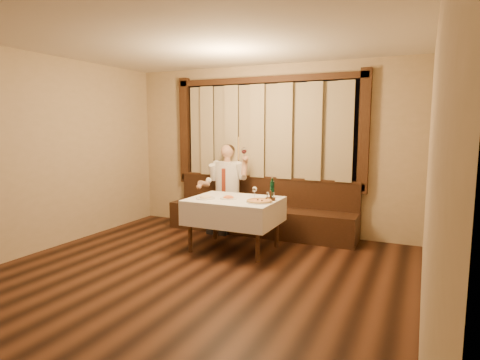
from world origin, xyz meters
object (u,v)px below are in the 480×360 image
at_px(banquette, 261,215).
at_px(pasta_red, 228,196).
at_px(pizza, 259,201).
at_px(cruet_caddy, 271,197).
at_px(dining_table, 234,206).
at_px(seated_man, 226,181).
at_px(green_bottle, 272,189).
at_px(pasta_cream, 206,196).

relative_size(banquette, pasta_red, 13.01).
xyz_separation_m(pizza, cruet_caddy, (0.09, 0.18, 0.03)).
relative_size(dining_table, pasta_red, 5.16).
relative_size(pizza, seated_man, 0.25).
bearing_deg(dining_table, green_bottle, 32.57).
relative_size(pasta_red, green_bottle, 0.83).
distance_m(dining_table, pasta_cream, 0.43).
distance_m(dining_table, cruet_caddy, 0.56).
xyz_separation_m(banquette, dining_table, (0.00, -1.02, 0.34)).
bearing_deg(pizza, green_bottle, 85.41).
bearing_deg(cruet_caddy, dining_table, 176.53).
bearing_deg(seated_man, green_bottle, -30.43).
distance_m(pizza, cruet_caddy, 0.21).
relative_size(pasta_cream, green_bottle, 0.92).
bearing_deg(pizza, dining_table, 165.70).
relative_size(banquette, green_bottle, 10.82).
height_order(green_bottle, cruet_caddy, green_bottle).
xyz_separation_m(pasta_cream, green_bottle, (0.83, 0.49, 0.09)).
bearing_deg(pasta_red, pizza, -6.85).
bearing_deg(banquette, seated_man, -171.52).
xyz_separation_m(dining_table, pasta_red, (-0.07, -0.05, 0.14)).
distance_m(green_bottle, seated_man, 1.25).
bearing_deg(seated_man, pasta_red, -61.13).
xyz_separation_m(dining_table, pizza, (0.44, -0.11, 0.12)).
distance_m(pasta_cream, seated_man, 1.15).
relative_size(banquette, cruet_caddy, 23.08).
height_order(dining_table, pasta_cream, pasta_cream).
relative_size(banquette, seated_man, 2.17).
height_order(cruet_caddy, seated_man, seated_man).
xyz_separation_m(pasta_cream, seated_man, (-0.25, 1.12, 0.06)).
distance_m(banquette, pizza, 1.30).
relative_size(cruet_caddy, seated_man, 0.09).
distance_m(pizza, green_bottle, 0.43).
bearing_deg(cruet_caddy, banquette, 107.99).
distance_m(dining_table, pasta_red, 0.16).
height_order(dining_table, pizza, pizza).
bearing_deg(seated_man, cruet_caddy, -37.12).
distance_m(pasta_red, green_bottle, 0.65).
bearing_deg(dining_table, pizza, -14.30).
bearing_deg(pasta_cream, dining_table, 27.99).
relative_size(dining_table, seated_man, 0.86).
bearing_deg(banquette, pizza, -68.98).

